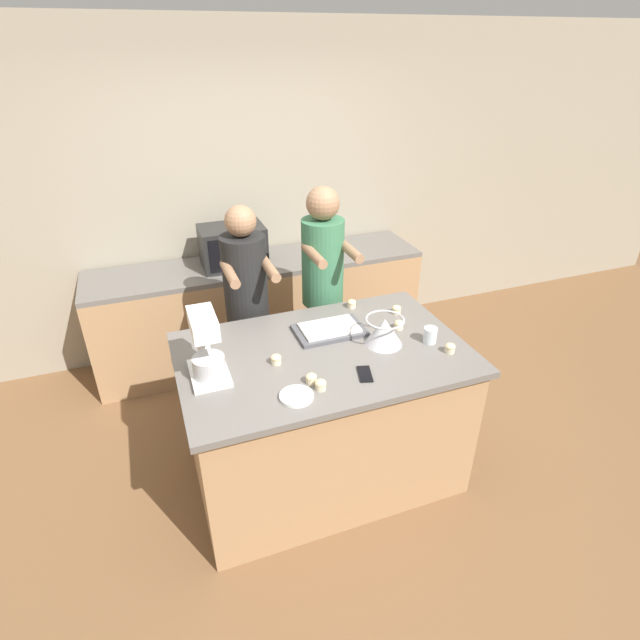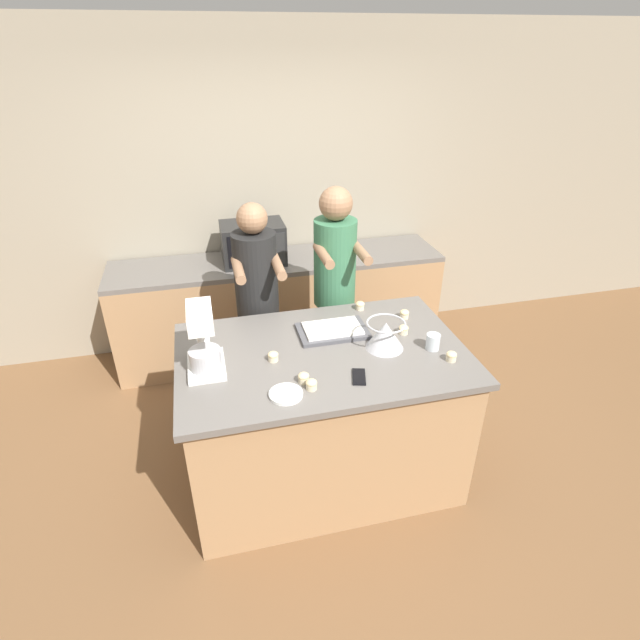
% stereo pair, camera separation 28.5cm
% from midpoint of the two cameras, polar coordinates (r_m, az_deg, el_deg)
% --- Properties ---
extents(ground_plane, '(16.00, 16.00, 0.00)m').
position_cam_midpoint_polar(ground_plane, '(3.50, 2.65, -16.76)').
color(ground_plane, brown).
extents(back_wall, '(10.00, 0.06, 2.70)m').
position_cam_midpoint_polar(back_wall, '(4.43, -3.98, 13.96)').
color(back_wall, gray).
rests_on(back_wall, ground_plane).
extents(island_counter, '(1.67, 1.06, 0.95)m').
position_cam_midpoint_polar(island_counter, '(3.18, 2.84, -10.82)').
color(island_counter, '#A87F56').
rests_on(island_counter, ground_plane).
extents(back_counter, '(2.80, 0.60, 0.90)m').
position_cam_midpoint_polar(back_counter, '(4.44, -2.77, 1.52)').
color(back_counter, '#A87F56').
rests_on(back_counter, ground_plane).
extents(person_left, '(0.32, 0.49, 1.63)m').
position_cam_midpoint_polar(person_left, '(3.50, -4.77, 1.11)').
color(person_left, '#232328').
rests_on(person_left, ground_plane).
extents(person_right, '(0.32, 0.49, 1.70)m').
position_cam_midpoint_polar(person_right, '(3.60, 3.94, 2.75)').
color(person_right, brown).
rests_on(person_right, ground_plane).
extents(stand_mixer, '(0.20, 0.30, 0.38)m').
position_cam_midpoint_polar(stand_mixer, '(2.70, -10.29, -2.64)').
color(stand_mixer, white).
rests_on(stand_mixer, island_counter).
extents(mixing_bowl, '(0.23, 0.23, 0.17)m').
position_cam_midpoint_polar(mixing_bowl, '(2.93, 10.25, -1.72)').
color(mixing_bowl, '#BCBCC1').
rests_on(mixing_bowl, island_counter).
extents(baking_tray, '(0.42, 0.27, 0.04)m').
position_cam_midpoint_polar(baking_tray, '(3.07, 4.11, -1.25)').
color(baking_tray, '#4C4C51').
rests_on(baking_tray, island_counter).
extents(microwave_oven, '(0.51, 0.35, 0.33)m').
position_cam_midpoint_polar(microwave_oven, '(4.16, -5.70, 8.71)').
color(microwave_oven, black).
rests_on(microwave_oven, back_counter).
extents(cell_phone, '(0.11, 0.16, 0.01)m').
position_cam_midpoint_polar(cell_phone, '(2.70, 7.51, -6.55)').
color(cell_phone, black).
rests_on(cell_phone, island_counter).
extents(drinking_glass, '(0.08, 0.08, 0.10)m').
position_cam_midpoint_polar(drinking_glass, '(3.00, 15.46, -2.50)').
color(drinking_glass, silver).
rests_on(drinking_glass, island_counter).
extents(small_plate, '(0.17, 0.17, 0.02)m').
position_cam_midpoint_polar(small_plate, '(2.55, -0.71, -8.59)').
color(small_plate, white).
rests_on(small_plate, island_counter).
extents(cupcake_0, '(0.06, 0.06, 0.06)m').
position_cam_midpoint_polar(cupcake_0, '(2.80, -2.49, -4.26)').
color(cupcake_0, beige).
rests_on(cupcake_0, island_counter).
extents(cupcake_1, '(0.06, 0.06, 0.06)m').
position_cam_midpoint_polar(cupcake_1, '(2.63, 1.22, -6.70)').
color(cupcake_1, beige).
rests_on(cupcake_1, island_counter).
extents(cupcake_2, '(0.06, 0.06, 0.06)m').
position_cam_midpoint_polar(cupcake_2, '(2.93, 17.51, -4.05)').
color(cupcake_2, beige).
rests_on(cupcake_2, island_counter).
extents(cupcake_3, '(0.06, 0.06, 0.06)m').
position_cam_midpoint_polar(cupcake_3, '(3.35, 7.03, 1.60)').
color(cupcake_3, beige).
rests_on(cupcake_3, island_counter).
extents(cupcake_4, '(0.06, 0.06, 0.06)m').
position_cam_midpoint_polar(cupcake_4, '(3.29, 12.08, 0.62)').
color(cupcake_4, beige).
rests_on(cupcake_4, island_counter).
extents(cupcake_5, '(0.06, 0.06, 0.06)m').
position_cam_midpoint_polar(cupcake_5, '(2.58, 2.19, -7.47)').
color(cupcake_5, beige).
rests_on(cupcake_5, island_counter).
extents(cupcake_6, '(0.06, 0.06, 0.06)m').
position_cam_midpoint_polar(cupcake_6, '(3.12, 12.12, -1.13)').
color(cupcake_6, beige).
rests_on(cupcake_6, island_counter).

